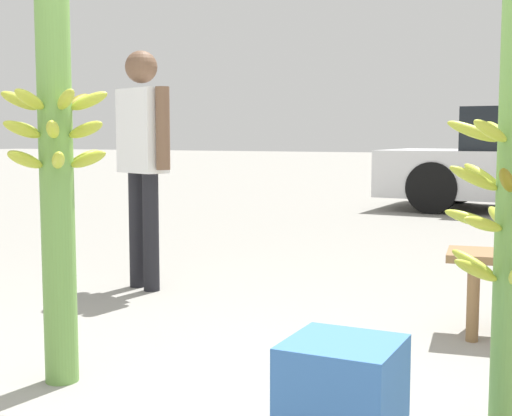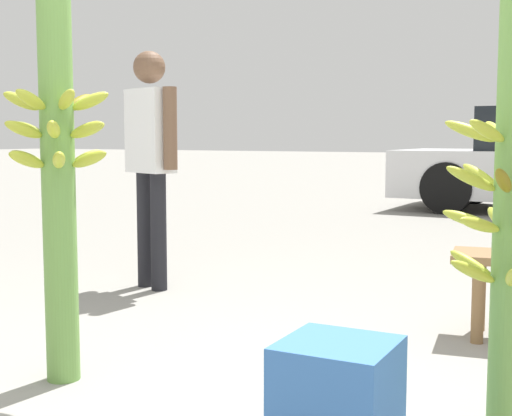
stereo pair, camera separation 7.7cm
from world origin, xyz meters
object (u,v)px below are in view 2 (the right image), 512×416
at_px(banana_stalk_left, 58,166).
at_px(produce_crate, 337,395).
at_px(vendor_person, 150,147).
at_px(banana_stalk_center, 512,190).

height_order(banana_stalk_left, produce_crate, banana_stalk_left).
bearing_deg(produce_crate, vendor_person, 138.73).
xyz_separation_m(banana_stalk_center, produce_crate, (-0.46, -0.32, -0.65)).
relative_size(banana_stalk_left, vendor_person, 1.11).
bearing_deg(vendor_person, produce_crate, 160.41).
distance_m(banana_stalk_center, vendor_person, 2.80).
relative_size(banana_stalk_center, vendor_person, 1.09).
xyz_separation_m(banana_stalk_left, produce_crate, (1.24, -0.10, -0.71)).
relative_size(banana_stalk_left, banana_stalk_center, 1.02).
bearing_deg(produce_crate, banana_stalk_left, 175.60).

